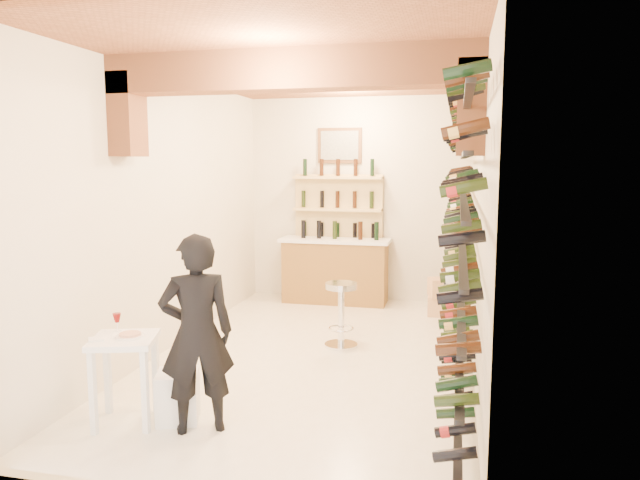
{
  "coord_description": "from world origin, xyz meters",
  "views": [
    {
      "loc": [
        1.54,
        -6.32,
        2.2
      ],
      "look_at": [
        0.0,
        0.3,
        1.3
      ],
      "focal_mm": 33.34,
      "sensor_mm": 36.0,
      "label": 1
    }
  ],
  "objects_px": {
    "white_stool": "(178,396)",
    "person": "(197,334)",
    "wine_rack": "(456,225)",
    "tasting_table": "(124,353)",
    "chrome_barstool": "(341,310)",
    "crate_lower": "(445,306)",
    "back_counter": "(335,269)"
  },
  "relations": [
    {
      "from": "white_stool",
      "to": "person",
      "type": "distance_m",
      "value": 0.67
    },
    {
      "from": "wine_rack",
      "to": "tasting_table",
      "type": "height_order",
      "value": "wine_rack"
    },
    {
      "from": "white_stool",
      "to": "person",
      "type": "relative_size",
      "value": 0.26
    },
    {
      "from": "white_stool",
      "to": "tasting_table",
      "type": "bearing_deg",
      "value": -161.3
    },
    {
      "from": "chrome_barstool",
      "to": "crate_lower",
      "type": "xyz_separation_m",
      "value": [
        1.18,
        1.75,
        -0.31
      ]
    },
    {
      "from": "white_stool",
      "to": "crate_lower",
      "type": "relative_size",
      "value": 0.91
    },
    {
      "from": "back_counter",
      "to": "person",
      "type": "bearing_deg",
      "value": -92.31
    },
    {
      "from": "person",
      "to": "crate_lower",
      "type": "distance_m",
      "value": 4.67
    },
    {
      "from": "person",
      "to": "crate_lower",
      "type": "relative_size",
      "value": 3.51
    },
    {
      "from": "wine_rack",
      "to": "back_counter",
      "type": "relative_size",
      "value": 3.35
    },
    {
      "from": "wine_rack",
      "to": "crate_lower",
      "type": "distance_m",
      "value": 2.62
    },
    {
      "from": "back_counter",
      "to": "tasting_table",
      "type": "xyz_separation_m",
      "value": [
        -0.85,
        -4.67,
        0.08
      ]
    },
    {
      "from": "back_counter",
      "to": "crate_lower",
      "type": "xyz_separation_m",
      "value": [
        1.7,
        -0.45,
        -0.39
      ]
    },
    {
      "from": "tasting_table",
      "to": "white_stool",
      "type": "xyz_separation_m",
      "value": [
        0.41,
        0.14,
        -0.4
      ]
    },
    {
      "from": "tasting_table",
      "to": "white_stool",
      "type": "relative_size",
      "value": 2.13
    },
    {
      "from": "wine_rack",
      "to": "chrome_barstool",
      "type": "xyz_separation_m",
      "value": [
        -1.31,
        0.45,
        -1.1
      ]
    },
    {
      "from": "tasting_table",
      "to": "white_stool",
      "type": "distance_m",
      "value": 0.59
    },
    {
      "from": "wine_rack",
      "to": "tasting_table",
      "type": "xyz_separation_m",
      "value": [
        -2.68,
        -2.02,
        -0.94
      ]
    },
    {
      "from": "back_counter",
      "to": "crate_lower",
      "type": "distance_m",
      "value": 1.8
    },
    {
      "from": "chrome_barstool",
      "to": "white_stool",
      "type": "bearing_deg",
      "value": -112.5
    },
    {
      "from": "chrome_barstool",
      "to": "back_counter",
      "type": "bearing_deg",
      "value": 103.43
    },
    {
      "from": "white_stool",
      "to": "crate_lower",
      "type": "bearing_deg",
      "value": 62.32
    },
    {
      "from": "tasting_table",
      "to": "crate_lower",
      "type": "xyz_separation_m",
      "value": [
        2.55,
        4.22,
        -0.47
      ]
    },
    {
      "from": "back_counter",
      "to": "tasting_table",
      "type": "bearing_deg",
      "value": -100.28
    },
    {
      "from": "back_counter",
      "to": "tasting_table",
      "type": "relative_size",
      "value": 1.88
    },
    {
      "from": "white_stool",
      "to": "person",
      "type": "height_order",
      "value": "person"
    },
    {
      "from": "back_counter",
      "to": "white_stool",
      "type": "distance_m",
      "value": 4.56
    },
    {
      "from": "back_counter",
      "to": "person",
      "type": "height_order",
      "value": "person"
    },
    {
      "from": "tasting_table",
      "to": "person",
      "type": "xyz_separation_m",
      "value": [
        0.66,
        0.01,
        0.21
      ]
    },
    {
      "from": "tasting_table",
      "to": "wine_rack",
      "type": "bearing_deg",
      "value": 20.2
    },
    {
      "from": "back_counter",
      "to": "white_stool",
      "type": "xyz_separation_m",
      "value": [
        -0.44,
        -4.53,
        -0.32
      ]
    },
    {
      "from": "crate_lower",
      "to": "back_counter",
      "type": "bearing_deg",
      "value": 165.23
    }
  ]
}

